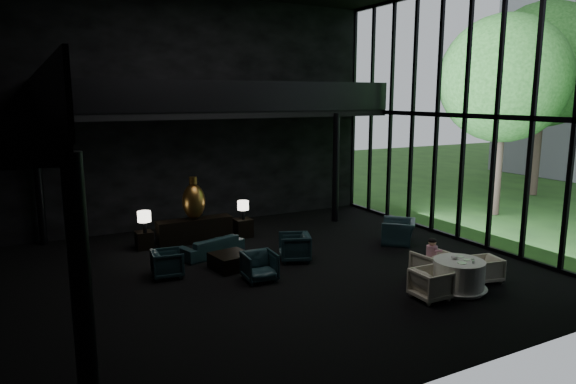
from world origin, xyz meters
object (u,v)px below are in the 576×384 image
coffee_table (231,261)px  dining_chair_east (485,269)px  side_table_right (243,228)px  sofa (211,244)px  lounge_armchair_south (260,264)px  window_armchair (399,227)px  table_lamp_left (144,217)px  lounge_armchair_east (295,244)px  dining_table (458,277)px  side_table_left (144,240)px  dining_chair_north (431,263)px  dining_chair_west (431,283)px  lounge_armchair_west (167,262)px  child (432,250)px  bronze_urn (194,201)px  console (195,230)px  table_lamp_right (243,206)px

coffee_table → dining_chair_east: size_ratio=1.53×
side_table_right → sofa: bearing=-137.8°
lounge_armchair_south → window_armchair: window_armchair is taller
table_lamp_left → lounge_armchair_south: bearing=-63.9°
sofa → dining_chair_east: size_ratio=2.88×
lounge_armchair_east → dining_table: lounge_armchair_east is taller
lounge_armchair_east → dining_chair_east: bearing=65.0°
coffee_table → side_table_left: bearing=118.9°
dining_chair_north → dining_chair_west: (-0.91, -0.95, -0.05)m
window_armchair → dining_chair_west: size_ratio=1.56×
lounge_armchair_east → side_table_right: bearing=-152.5°
lounge_armchair_west → dining_chair_north: 6.74m
coffee_table → dining_chair_west: (3.27, -4.13, 0.18)m
dining_chair_north → child: size_ratio=1.48×
dining_chair_east → child: size_ratio=1.04×
side_table_right → dining_chair_north: (2.62, -6.01, 0.14)m
lounge_armchair_east → side_table_left: bearing=-110.3°
bronze_urn → lounge_armchair_east: 3.80m
dining_chair_west → bronze_urn: bearing=26.2°
sofa → lounge_armchair_east: lounge_armchair_east is taller
side_table_right → sofa: 2.19m
side_table_right → console: bearing=175.0°
dining_chair_north → dining_chair_west: bearing=41.8°
bronze_urn → window_armchair: 6.54m
table_lamp_left → coffee_table: table_lamp_left is taller
bronze_urn → dining_chair_west: bronze_urn is taller
table_lamp_left → child: size_ratio=1.11×
table_lamp_right → dining_chair_east: 7.69m
bronze_urn → console: bearing=-90.0°
lounge_armchair_east → dining_chair_north: lounge_armchair_east is taller
bronze_urn → side_table_right: 1.91m
console → coffee_table: size_ratio=2.53×
side_table_right → coffee_table: side_table_right is taller
console → table_lamp_left: table_lamp_left is taller
table_lamp_left → side_table_right: 3.28m
coffee_table → table_lamp_right: bearing=60.8°
sofa → dining_chair_north: size_ratio=2.02×
window_armchair → dining_table: size_ratio=0.90×
side_table_right → dining_table: 7.37m
side_table_left → table_lamp_left: bearing=-90.0°
lounge_armchair_south → dining_table: lounge_armchair_south is taller
table_lamp_left → child: 8.35m
table_lamp_right → child: bearing=-64.9°
lounge_armchair_west → lounge_armchair_south: lounge_armchair_south is taller
table_lamp_right → dining_chair_north: size_ratio=0.70×
table_lamp_left → side_table_right: (3.20, 0.01, -0.71)m
dining_chair_north → child: 0.35m
dining_chair_north → bronze_urn: bearing=-60.0°
bronze_urn → dining_chair_east: bearing=-52.1°
coffee_table → lounge_armchair_south: bearing=-75.2°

